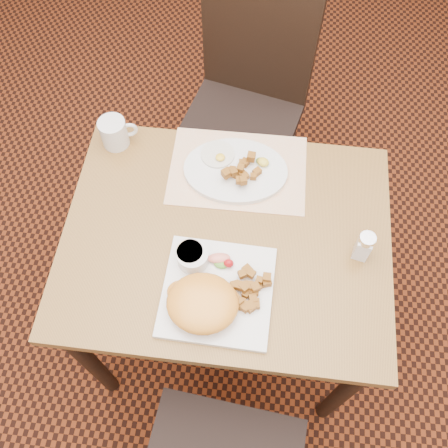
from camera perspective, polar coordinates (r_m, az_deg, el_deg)
ground at (r=2.06m, az=0.17°, el=-11.02°), size 8.00×8.00×0.00m
table at (r=1.47m, az=0.24°, el=-3.34°), size 0.90×0.70×0.75m
chair_far at (r=1.95m, az=2.59°, el=14.27°), size 0.51×0.52×0.97m
placemat at (r=1.48m, az=1.59°, el=6.19°), size 0.41×0.29×0.00m
plate_square at (r=1.29m, az=-0.75°, el=-7.73°), size 0.29×0.29×0.02m
plate_oval at (r=1.47m, az=1.32°, el=6.13°), size 0.31×0.24×0.02m
hollandaise_mound at (r=1.24m, az=-2.54°, el=-9.03°), size 0.19×0.16×0.07m
ramekin at (r=1.30m, az=-3.62°, el=-3.71°), size 0.08×0.08×0.05m
garnish_sq at (r=1.31m, az=-0.26°, el=-4.20°), size 0.07×0.05×0.03m
fried_egg at (r=1.49m, az=-0.69°, el=7.93°), size 0.10×0.10×0.02m
garnish_ov at (r=1.47m, az=4.47°, el=7.10°), size 0.05×0.04×0.02m
salt_shaker at (r=1.35m, az=15.67°, el=-2.44°), size 0.05×0.05×0.10m
coffee_mug at (r=1.54m, az=-12.39°, el=10.16°), size 0.11×0.08×0.09m
home_fries_sq at (r=1.27m, az=2.98°, el=-7.66°), size 0.11×0.13×0.04m
home_fries_ov at (r=1.44m, az=1.94°, el=6.13°), size 0.12×0.11×0.04m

